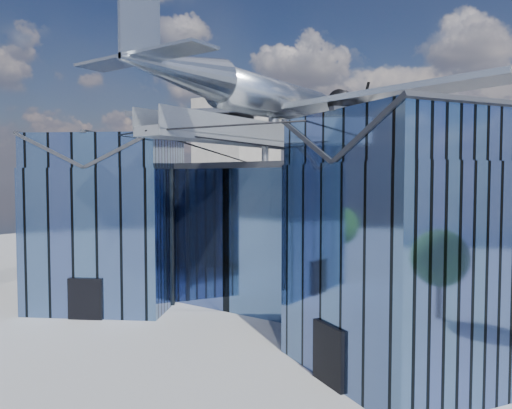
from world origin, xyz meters
The scene contains 4 objects.
ground_plane centered at (0.00, 0.00, 0.00)m, with size 120.00×120.00×0.00m, color gray.
museum centered at (0.00, 5.82, 5.54)m, with size 32.88×24.50×17.60m.
bg_towers centered at (1.45, 50.49, 10.01)m, with size 77.00×24.50×26.00m.
tree_side_w centered at (-29.47, 5.50, 3.84)m, with size 4.45×4.45×5.67m.
Camera 1 is at (18.12, -23.32, 8.83)m, focal length 35.00 mm.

